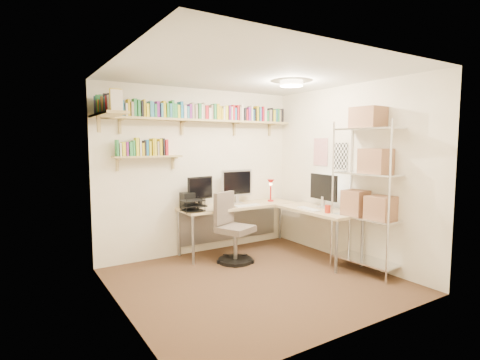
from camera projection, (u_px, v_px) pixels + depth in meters
ground at (255, 281)px, 4.60m from camera, size 3.20×3.20×0.00m
room_shell at (256, 155)px, 4.45m from camera, size 3.24×3.04×2.52m
wall_shelves at (180, 119)px, 5.28m from camera, size 3.12×1.09×0.80m
corner_desk at (252, 207)px, 5.66m from camera, size 2.09×1.90×1.27m
office_chair at (232, 233)px, 5.31m from camera, size 0.57×0.58×0.99m
wire_rack at (370, 175)px, 4.79m from camera, size 0.49×0.89×2.14m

